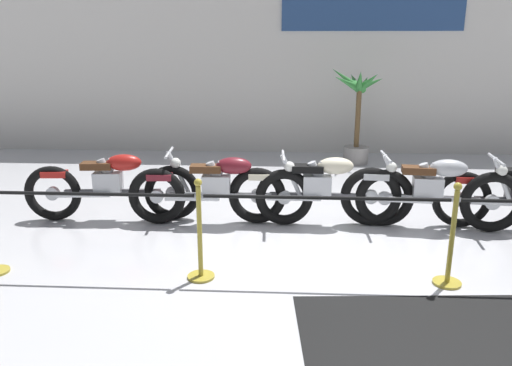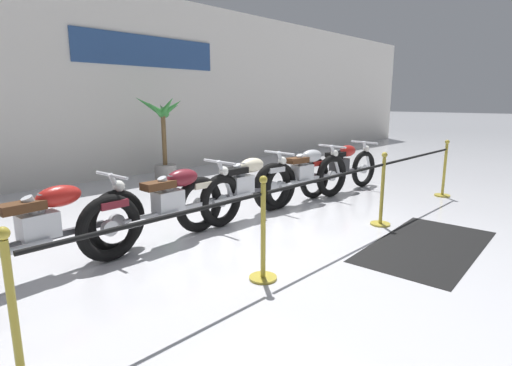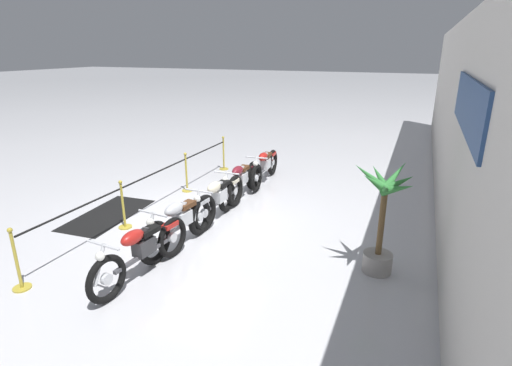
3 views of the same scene
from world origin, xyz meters
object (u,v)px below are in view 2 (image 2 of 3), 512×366
at_px(motorcycle_red_0, 45,230).
at_px(motorcycle_cream_2, 244,188).
at_px(motorcycle_silver_3, 304,176).
at_px(potted_palm_left_of_row, 163,137).
at_px(stanchion_mid_left, 263,245).
at_px(stanchion_mid_right, 382,201).
at_px(motorcycle_red_4, 341,168).
at_px(stanchion_far_left, 272,210).
at_px(floor_banner, 427,246).
at_px(stanchion_far_right, 444,177).
at_px(motorcycle_maroon_1, 172,205).

height_order(motorcycle_red_0, motorcycle_cream_2, motorcycle_cream_2).
relative_size(motorcycle_silver_3, potted_palm_left_of_row, 1.20).
xyz_separation_m(potted_palm_left_of_row, stanchion_mid_left, (-2.24, -5.13, -0.61)).
xyz_separation_m(potted_palm_left_of_row, stanchion_mid_right, (0.24, -5.13, -0.61)).
height_order(motorcycle_red_4, stanchion_far_left, stanchion_far_left).
xyz_separation_m(stanchion_mid_left, floor_banner, (2.08, -0.83, -0.35)).
xyz_separation_m(stanchion_mid_right, floor_banner, (-0.40, -0.83, -0.35)).
distance_m(stanchion_far_left, stanchion_mid_left, 0.36).
bearing_deg(stanchion_far_right, motorcycle_red_0, 165.47).
height_order(stanchion_mid_left, floor_banner, stanchion_mid_left).
height_order(potted_palm_left_of_row, stanchion_far_left, potted_palm_left_of_row).
xyz_separation_m(motorcycle_cream_2, motorcycle_red_4, (2.58, -0.06, 0.01)).
distance_m(motorcycle_maroon_1, motorcycle_red_4, 3.89).
xyz_separation_m(motorcycle_maroon_1, motorcycle_silver_3, (2.70, -0.01, 0.01)).
bearing_deg(floor_banner, stanchion_far_left, 153.22).
distance_m(motorcycle_cream_2, floor_banner, 2.61).
relative_size(potted_palm_left_of_row, stanchion_far_left, 0.26).
bearing_deg(floor_banner, motorcycle_cream_2, 103.22).
bearing_deg(stanchion_mid_left, motorcycle_cream_2, 50.81).
xyz_separation_m(motorcycle_maroon_1, potted_palm_left_of_row, (2.22, 3.56, 0.50)).
height_order(motorcycle_red_0, stanchion_far_left, stanchion_far_left).
distance_m(stanchion_far_left, stanchion_mid_right, 2.38).
distance_m(motorcycle_cream_2, potted_palm_left_of_row, 3.65).
height_order(motorcycle_silver_3, stanchion_mid_left, stanchion_mid_left).
bearing_deg(potted_palm_left_of_row, stanchion_mid_right, -87.35).
relative_size(motorcycle_maroon_1, stanchion_far_left, 0.34).
bearing_deg(motorcycle_silver_3, stanchion_mid_right, -98.79).
bearing_deg(stanchion_mid_right, potted_palm_left_of_row, 92.65).
bearing_deg(motorcycle_red_4, motorcycle_maroon_1, 179.99).
relative_size(stanchion_far_left, stanchion_far_right, 6.82).
distance_m(motorcycle_cream_2, stanchion_far_left, 2.04).
distance_m(motorcycle_silver_3, stanchion_mid_left, 3.14).
bearing_deg(motorcycle_silver_3, motorcycle_red_4, 0.57).
xyz_separation_m(motorcycle_cream_2, stanchion_mid_left, (-1.33, -1.63, -0.11)).
relative_size(stanchion_far_left, floor_banner, 3.24).
bearing_deg(floor_banner, stanchion_mid_left, 154.42).
relative_size(motorcycle_maroon_1, stanchion_mid_right, 2.30).
bearing_deg(motorcycle_maroon_1, motorcycle_red_0, 176.69).
distance_m(motorcycle_maroon_1, stanchion_far_left, 1.59).
distance_m(motorcycle_maroon_1, stanchion_far_right, 5.16).
height_order(motorcycle_red_4, stanchion_mid_right, stanchion_mid_right).
relative_size(motorcycle_cream_2, stanchion_far_right, 2.29).
bearing_deg(motorcycle_red_0, motorcycle_red_4, -0.91).
xyz_separation_m(stanchion_far_left, stanchion_far_right, (4.81, 0.00, -0.34)).
xyz_separation_m(motorcycle_red_0, motorcycle_red_4, (5.35, -0.08, 0.00)).
height_order(motorcycle_cream_2, motorcycle_silver_3, motorcycle_silver_3).
bearing_deg(motorcycle_silver_3, stanchion_far_left, -149.10).
xyz_separation_m(motorcycle_red_0, motorcycle_maroon_1, (1.46, -0.08, -0.01)).
distance_m(motorcycle_red_0, stanchion_far_right, 6.59).
bearing_deg(motorcycle_red_0, potted_palm_left_of_row, 43.30).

